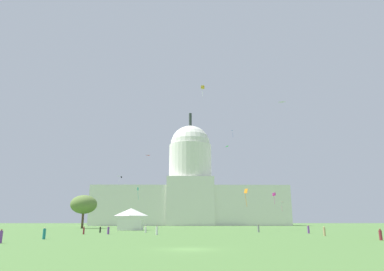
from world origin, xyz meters
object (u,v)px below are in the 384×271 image
Objects in this scene: person_black_deep_crowd at (100,230)px; kite_pink_low at (281,203)px; person_white_mid_left at (146,230)px; kite_red_mid at (149,156)px; capitol_building at (190,192)px; person_maroon_front_left at (84,231)px; person_tan_front_center at (324,232)px; person_purple_lawn_far_right at (108,231)px; kite_lime_mid at (282,103)px; kite_white_mid at (119,177)px; kite_blue_high at (233,132)px; kite_gold_high at (203,87)px; kite_black_mid at (121,177)px; tree_west_mid at (84,205)px; person_teal_aisle_center at (44,234)px; person_maroon_back_center at (380,235)px; event_tent at (131,219)px; kite_magenta_low at (274,194)px; person_purple_back_left at (1,237)px; person_white_near_tent at (157,231)px; kite_turquoise_low at (138,190)px; person_purple_lawn_far_left at (308,229)px; kite_orange_low at (246,193)px; kite_green_mid at (229,147)px; person_grey_near_tree_west at (258,229)px.

kite_pink_low reaches higher than person_black_deep_crowd.
kite_red_mid reaches higher than person_white_mid_left.
capitol_building is 74.29× the size of person_maroon_front_left.
person_tan_front_center is 1.04× the size of person_purple_lawn_far_right.
person_black_deep_crowd is 59.55m from kite_pink_low.
person_purple_lawn_far_right is 56.65m from kite_lime_mid.
kite_white_mid is at bearing -32.42° from kite_lime_mid.
kite_blue_high reaches higher than person_purple_lawn_far_right.
person_purple_lawn_far_right reaches higher than person_maroon_front_left.
kite_gold_high is 1.13× the size of kite_pink_low.
tree_west_mid is at bearing -80.67° from kite_black_mid.
person_black_deep_crowd is 9.81m from person_maroon_front_left.
person_teal_aisle_center is 0.91× the size of kite_red_mid.
person_white_mid_left is 0.82× the size of kite_lime_mid.
person_maroon_back_center reaches higher than person_white_mid_left.
event_tent is at bearing -116.86° from kite_red_mid.
kite_magenta_low is (42.70, -38.05, -18.92)m from kite_red_mid.
person_purple_back_left is (-6.07, -58.90, -2.34)m from event_tent.
kite_gold_high is at bearing 0.41° from kite_lime_mid.
kite_lime_mid is (32.00, 21.21, 33.38)m from person_white_near_tent.
person_teal_aisle_center is 0.37× the size of kite_turquoise_low.
person_purple_lawn_far_left is 37.43m from kite_pink_low.
kite_black_mid is at bearing 93.77° from person_maroon_back_center.
person_maroon_back_center is at bearing 139.50° from person_purple_lawn_far_left.
person_white_mid_left is at bearing -95.14° from capitol_building.
person_white_near_tent is (-7.93, -140.98, -19.12)m from capitol_building.
kite_black_mid is at bearing 5.77° from person_teal_aisle_center.
person_purple_lawn_far_right is 77.21m from kite_red_mid.
person_maroon_back_center is 52.65m from kite_lime_mid.
person_tan_front_center is (43.84, -18.03, 0.10)m from person_black_deep_crowd.
kite_orange_low reaches higher than person_white_mid_left.
person_black_deep_crowd is 68.53m from kite_red_mid.
person_black_deep_crowd is (-21.75, -128.54, -19.26)m from capitol_building.
person_purple_back_left is 28.78m from person_purple_lawn_far_right.
capitol_building reaches higher than person_purple_lawn_far_right.
kite_magenta_low is at bearing -42.47° from person_purple_lawn_far_left.
person_teal_aisle_center is at bearing -177.49° from person_purple_back_left.
person_maroon_front_left is at bearing 150.94° from kite_blue_high.
kite_green_mid reaches higher than person_black_deep_crowd.
person_white_mid_left is at bearing 98.11° from kite_green_mid.
capitol_building reaches higher than person_maroon_front_left.
kite_gold_high is at bearing 6.87° from person_purple_lawn_far_left.
kite_green_mid is at bearing -24.01° from event_tent.
kite_magenta_low is at bearing 153.27° from person_purple_back_left.
person_teal_aisle_center is 68.60m from kite_lime_mid.
person_tan_front_center is (33.64, -18.34, 0.09)m from person_white_mid_left.
person_grey_near_tree_west is 94.68m from kite_blue_high.
kite_lime_mid reaches higher than event_tent.
tree_west_mid is 7.48× the size of person_maroon_back_center.
person_white_mid_left is 1.58× the size of kite_black_mid.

